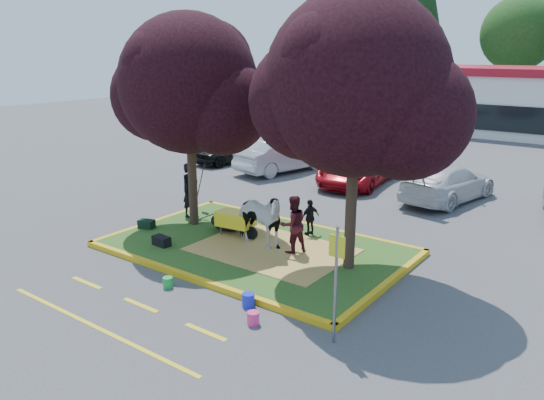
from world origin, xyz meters
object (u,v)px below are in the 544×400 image
Objects in this scene: handler at (190,190)px; wheelbarrow at (236,219)px; car_black at (230,150)px; car_silver at (283,155)px; sign_post at (336,273)px; bucket_blue at (248,300)px; calf at (227,222)px; cow at (257,219)px; bucket_green at (168,282)px; bucket_pink at (253,318)px.

wheelbarrow is (2.47, -0.60, -0.39)m from handler.
car_silver is (3.37, -0.07, 0.13)m from car_black.
sign_post reaches higher than car_silver.
handler is at bearing 145.63° from bucket_blue.
handler is 2.57m from wheelbarrow.
calf is 0.62m from wheelbarrow.
cow is 1.60× the size of calf.
bucket_blue is at bearing 10.06° from bucket_green.
bucket_green is 13.04m from car_silver.
cow is at bearing -38.67° from calf.
sign_post is (5.28, -3.32, 0.81)m from wheelbarrow.
handler is 8.10m from car_silver.
car_silver reaches higher than wheelbarrow.
handler is at bearing 147.35° from calf.
handler is at bearing -48.60° from car_black.
bucket_pink is 0.82m from bucket_blue.
calf is 4.83m from bucket_blue.
car_black is (-12.89, 11.89, -0.81)m from sign_post.
sign_post is 9.17× the size of bucket_green.
bucket_blue reaches higher than bucket_pink.
handler reaches higher than cow.
handler is at bearing 128.42° from bucket_green.
bucket_blue is at bearing -53.40° from wheelbarrow.
car_silver is (-7.22, 11.62, 0.64)m from bucket_blue.
wheelbarrow is at bearing 133.59° from bucket_blue.
bucket_pink is 14.49m from car_silver.
bucket_blue is (5.44, -3.72, -0.89)m from handler.
car_silver reaches higher than bucket_blue.
wheelbarrow reaches higher than bucket_green.
car_black reaches higher than bucket_blue.
car_black is (-10.58, 11.70, 0.51)m from bucket_blue.
bucket_pink is (6.03, -4.29, -0.91)m from handler.
car_black is at bearing 132.32° from bucket_pink.
cow is 6.19× the size of bucket_blue.
wheelbarrow is at bearing -39.83° from car_black.
wheelbarrow is at bearing -41.04° from calf.
bucket_green is at bearing -84.31° from wheelbarrow.
wheelbarrow is at bearing 149.87° from sign_post.
bucket_green is (1.32, -3.70, -0.28)m from calf.
bucket_blue is (3.50, -3.32, -0.26)m from calf.
sign_post is (5.81, -3.51, 1.06)m from calf.
sign_post is at bearing -52.02° from calf.
car_black reaches higher than bucket_pink.
sign_post is 7.73× the size of bucket_blue.
bucket_pink reaches higher than bucket_green.
bucket_green is 0.05× the size of car_silver.
handler is 0.75× the size of sign_post.
cow is 1.16m from wheelbarrow.
car_black is (-8.40, 12.08, 0.53)m from bucket_green.
wheelbarrow is at bearing 78.57° from cow.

